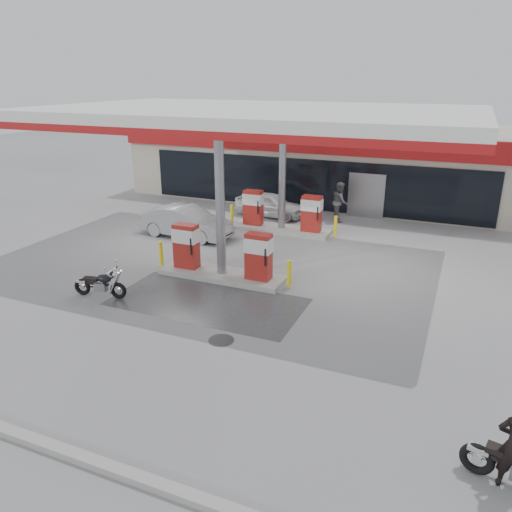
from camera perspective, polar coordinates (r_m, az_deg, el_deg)
The scene contains 14 objects.
ground at distance 16.04m, azimuth -7.14°, elevation -4.91°, with size 90.00×90.00×0.00m, color gray.
wet_patch at distance 15.81m, azimuth -5.57°, elevation -5.22°, with size 6.00×3.00×0.00m, color #4C4C4F.
drain_cover at distance 13.61m, azimuth -4.00°, elevation -9.57°, with size 0.70×0.70×0.01m, color #38383A.
kerb at distance 11.41m, azimuth -25.86°, elevation -17.83°, with size 28.00×0.25×0.15m, color gray.
store_building at distance 29.77m, azimuth 8.42°, elevation 10.65°, with size 22.00×8.22×4.00m.
canopy at distance 19.09m, azimuth -0.07°, elevation 15.64°, with size 16.00×10.02×5.51m.
pump_island_near at distance 17.38m, azimuth -3.96°, elevation -0.26°, with size 5.14×1.30×1.78m.
pump_island_far at distance 22.63m, azimuth 2.94°, elevation 4.56°, with size 5.14×1.30×1.78m.
parked_motorcycle at distance 16.68m, azimuth -17.32°, elevation -3.15°, with size 1.82×0.69×0.94m.
sedan_white at distance 25.14m, azimuth 1.61°, elevation 5.90°, with size 1.44×3.57×1.22m, color silver.
attendant at distance 24.62m, azimuth 9.58°, elevation 6.15°, with size 0.92×0.72×1.90m, color #56575B.
hatchback_silver at distance 22.05m, azimuth -8.00°, elevation 3.90°, with size 1.45×4.15×1.37m, color #95989D.
parked_car_left at distance 32.02m, azimuth -9.35°, elevation 8.70°, with size 1.71×4.20×1.22m, color #151647.
parked_car_right at distance 27.34m, azimuth 16.36°, elevation 6.31°, with size 2.11×4.57×1.27m, color #151848.
Camera 1 is at (7.51, -12.49, 6.69)m, focal length 35.00 mm.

